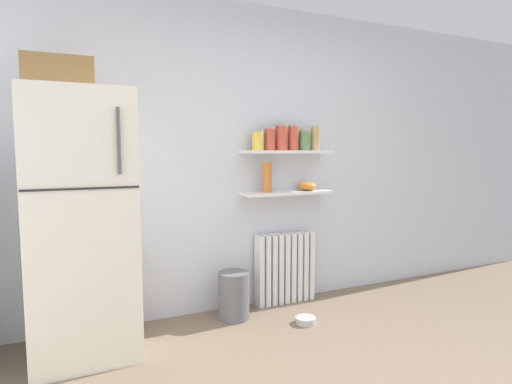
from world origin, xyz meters
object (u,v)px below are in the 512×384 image
at_px(storage_jar_0, 258,140).
at_px(storage_jar_3, 293,138).
at_px(storage_jar_5, 315,138).
at_px(storage_jar_2, 282,137).
at_px(vase, 267,177).
at_px(storage_jar_4, 304,140).
at_px(radiator, 285,268).
at_px(refrigerator, 80,219).
at_px(trash_bin, 234,295).
at_px(storage_jar_1, 270,139).
at_px(pet_food_bowl, 306,320).
at_px(shelf_bowl, 307,186).

height_order(storage_jar_0, storage_jar_3, storage_jar_3).
distance_m(storage_jar_0, storage_jar_5, 0.57).
xyz_separation_m(storage_jar_2, vase, (-0.14, 0.00, -0.34)).
distance_m(storage_jar_0, storage_jar_4, 0.46).
bearing_deg(storage_jar_2, storage_jar_4, -0.00).
bearing_deg(storage_jar_4, storage_jar_3, 180.00).
xyz_separation_m(radiator, storage_jar_3, (0.06, -0.03, 1.17)).
distance_m(refrigerator, storage_jar_0, 1.53).
relative_size(storage_jar_2, storage_jar_3, 1.01).
distance_m(refrigerator, storage_jar_2, 1.75).
bearing_deg(trash_bin, storage_jar_1, 17.87).
bearing_deg(storage_jar_1, storage_jar_3, -0.00).
relative_size(refrigerator, storage_jar_3, 8.57).
xyz_separation_m(storage_jar_1, vase, (-0.03, 0.00, -0.33)).
height_order(refrigerator, pet_food_bowl, refrigerator).
height_order(storage_jar_2, storage_jar_5, storage_jar_2).
height_order(radiator, storage_jar_4, storage_jar_4).
bearing_deg(shelf_bowl, storage_jar_3, -180.00).
xyz_separation_m(radiator, vase, (-0.20, -0.03, 0.83)).
bearing_deg(refrigerator, storage_jar_1, 8.62).
relative_size(refrigerator, radiator, 3.07).
relative_size(storage_jar_3, shelf_bowl, 1.33).
relative_size(radiator, storage_jar_5, 2.90).
height_order(refrigerator, trash_bin, refrigerator).
xyz_separation_m(storage_jar_3, vase, (-0.25, 0.00, -0.34)).
bearing_deg(vase, storage_jar_3, -0.00).
xyz_separation_m(refrigerator, storage_jar_1, (1.52, 0.23, 0.55)).
distance_m(storage_jar_2, storage_jar_5, 0.34).
bearing_deg(storage_jar_1, pet_food_bowl, -78.80).
bearing_deg(storage_jar_2, storage_jar_1, 180.00).
height_order(storage_jar_5, vase, storage_jar_5).
bearing_deg(vase, storage_jar_5, 0.00).
relative_size(storage_jar_4, storage_jar_5, 0.86).
xyz_separation_m(refrigerator, storage_jar_4, (1.86, 0.23, 0.54)).
distance_m(storage_jar_5, trash_bin, 1.54).
relative_size(radiator, trash_bin, 1.63).
bearing_deg(storage_jar_2, shelf_bowl, 0.00).
distance_m(storage_jar_4, storage_jar_5, 0.11).
bearing_deg(pet_food_bowl, storage_jar_0, 114.02).
bearing_deg(vase, storage_jar_0, 180.00).
height_order(storage_jar_5, trash_bin, storage_jar_5).
height_order(storage_jar_5, shelf_bowl, storage_jar_5).
height_order(storage_jar_0, storage_jar_4, storage_jar_4).
distance_m(storage_jar_0, pet_food_bowl, 1.52).
xyz_separation_m(refrigerator, pet_food_bowl, (1.61, -0.23, -0.89)).
relative_size(refrigerator, storage_jar_5, 8.90).
height_order(refrigerator, storage_jar_4, refrigerator).
xyz_separation_m(storage_jar_0, storage_jar_2, (0.23, -0.00, 0.03)).
bearing_deg(vase, radiator, 8.69).
xyz_separation_m(storage_jar_4, shelf_bowl, (0.03, 0.00, -0.41)).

